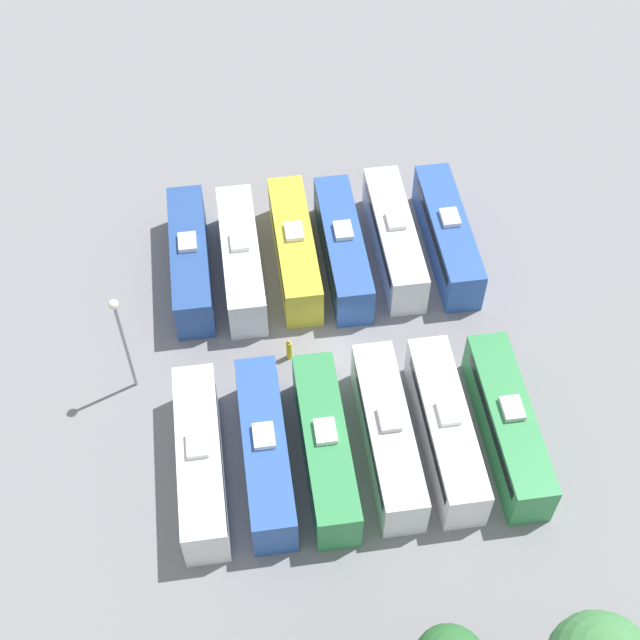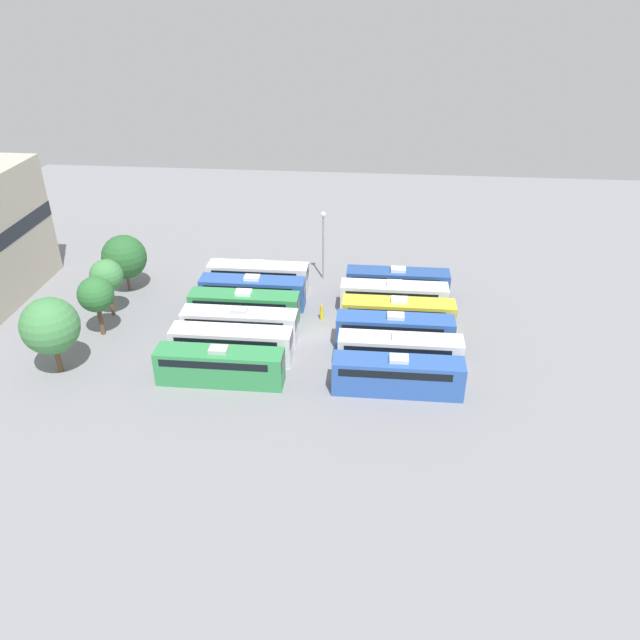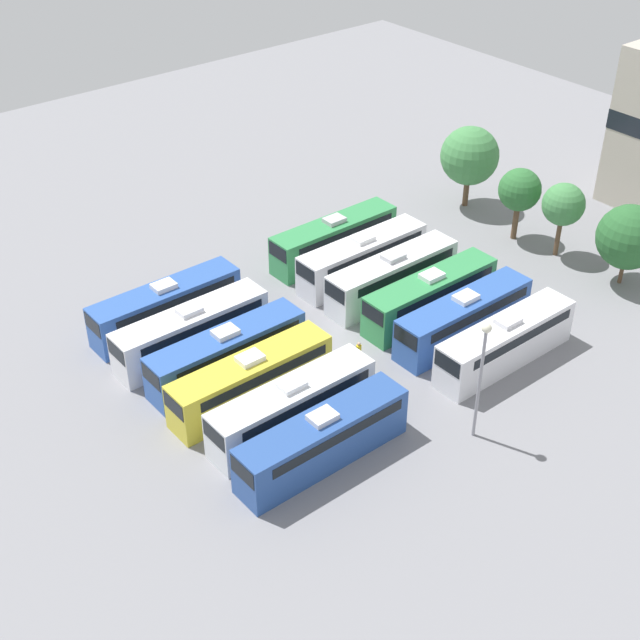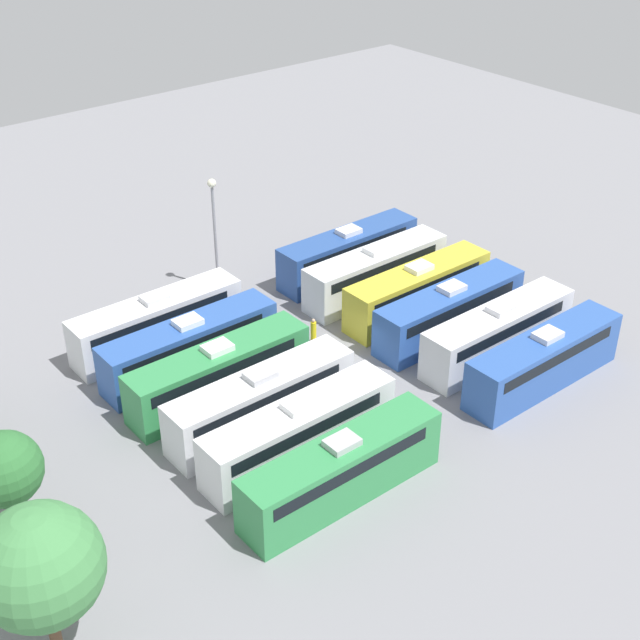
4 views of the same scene
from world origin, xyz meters
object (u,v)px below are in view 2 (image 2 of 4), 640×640
bus_1 (399,351)px  tree_1 (96,295)px  bus_4 (393,297)px  bus_6 (220,365)px  light_pole (323,234)px  bus_7 (231,343)px  bus_2 (394,331)px  bus_11 (258,276)px  worker_person (322,312)px  bus_10 (252,291)px  tree_3 (124,257)px  bus_0 (397,375)px  bus_3 (398,314)px  bus_5 (397,283)px  bus_9 (244,306)px  bus_8 (239,325)px  tree_0 (50,326)px  tree_2 (106,276)px

bus_1 → tree_1: 29.63m
bus_4 → bus_6: same height
tree_1 → light_pole: bearing=-54.6°
bus_4 → bus_7: size_ratio=1.00×
light_pole → tree_1: bearing=125.4°
bus_2 → tree_1: size_ratio=1.81×
bus_6 → bus_11: 17.97m
worker_person → tree_1: (-4.97, 21.50, 3.57)m
light_pole → bus_1: bearing=-154.6°
bus_2 → bus_10: 16.56m
tree_3 → bus_11: bearing=-85.6°
bus_0 → bus_3: (10.64, -0.19, 0.00)m
bus_0 → tree_3: 34.50m
bus_5 → bus_9: bearing=114.0°
bus_3 → bus_8: size_ratio=1.00×
bus_6 → bus_2: bearing=-64.2°
bus_5 → tree_3: (-0.92, 30.24, 2.22)m
bus_9 → tree_0: size_ratio=1.54×
bus_9 → tree_3: (6.04, 14.58, 2.22)m
bus_9 → bus_11: bearing=-1.0°
bus_1 → worker_person: (8.27, 7.83, -0.93)m
bus_9 → bus_10: 3.46m
worker_person → tree_0: size_ratio=0.24×
bus_3 → bus_5: size_ratio=1.00×
bus_10 → bus_11: (3.72, 0.07, 0.00)m
bus_5 → bus_1: bearing=-179.9°
bus_2 → bus_4: 6.97m
bus_10 → tree_2: size_ratio=1.80×
bus_1 → tree_0: 30.92m
bus_2 → bus_9: bearing=77.3°
bus_2 → tree_3: size_ratio=1.74×
bus_0 → tree_1: size_ratio=1.81×
bus_1 → bus_3: (6.93, 0.05, 0.00)m
tree_3 → light_pole: bearing=-77.2°
bus_5 → tree_1: size_ratio=1.81×
bus_5 → bus_9: same height
bus_0 → bus_8: (7.09, 15.16, 0.00)m
bus_3 → light_pole: 14.50m
bus_1 → tree_2: (7.27, 29.85, 2.73)m
worker_person → tree_3: bearing=77.8°
bus_2 → bus_4: bearing=0.3°
worker_person → tree_1: 22.36m
bus_4 → bus_5: same height
bus_10 → tree_1: size_ratio=1.81×
bus_4 → bus_9: bearing=103.1°
bus_3 → bus_5: same height
bus_3 → bus_9: (0.16, 15.64, 0.00)m
bus_6 → bus_8: bearing=-2.3°
bus_4 → bus_5: bearing=-7.1°
bus_4 → bus_7: 18.41m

